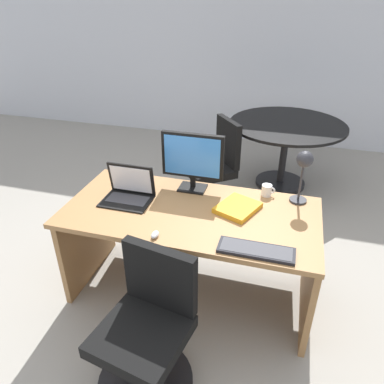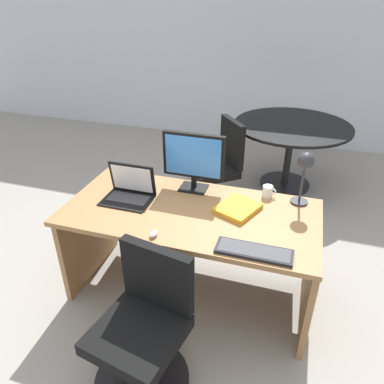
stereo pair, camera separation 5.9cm
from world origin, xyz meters
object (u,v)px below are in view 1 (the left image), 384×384
(office_chair, at_px, (148,336))
(desk_lamp, at_px, (304,166))
(monitor, at_px, (193,158))
(meeting_chair_near, at_px, (214,171))
(desk, at_px, (192,232))
(mouse, at_px, (155,235))
(laptop, at_px, (129,188))
(meeting_table, at_px, (286,139))
(book, at_px, (238,208))
(keyboard, at_px, (256,250))
(coffee_mug, at_px, (267,190))

(office_chair, bearing_deg, desk_lamp, 54.94)
(monitor, relative_size, meeting_chair_near, 0.51)
(desk, relative_size, meeting_chair_near, 1.93)
(mouse, bearing_deg, desk_lamp, 38.31)
(mouse, bearing_deg, laptop, 130.93)
(mouse, height_order, meeting_chair_near, meeting_chair_near)
(meeting_table, xyz_separation_m, meeting_chair_near, (-0.69, -0.56, -0.23))
(meeting_chair_near, bearing_deg, desk_lamp, -53.00)
(desk_lamp, bearing_deg, meeting_table, 95.29)
(desk_lamp, distance_m, book, 0.52)
(mouse, bearing_deg, monitor, 85.10)
(book, bearing_deg, meeting_table, 82.91)
(mouse, distance_m, desk_lamp, 1.08)
(monitor, height_order, meeting_chair_near, monitor)
(laptop, xyz_separation_m, office_chair, (0.43, -0.79, -0.46))
(office_chair, bearing_deg, keyboard, 39.11)
(desk_lamp, xyz_separation_m, meeting_table, (-0.16, 1.68, -0.45))
(monitor, xyz_separation_m, meeting_chair_near, (-0.08, 1.13, -0.65))
(mouse, height_order, book, book)
(desk_lamp, height_order, book, desk_lamp)
(laptop, relative_size, desk_lamp, 0.87)
(monitor, distance_m, desk_lamp, 0.76)
(office_chair, bearing_deg, laptop, 118.36)
(mouse, relative_size, book, 0.22)
(monitor, xyz_separation_m, book, (0.37, -0.20, -0.23))
(coffee_mug, bearing_deg, mouse, -130.83)
(coffee_mug, relative_size, office_chair, 0.11)
(desk, distance_m, monitor, 0.53)
(desk, relative_size, mouse, 22.73)
(desk, xyz_separation_m, office_chair, (-0.04, -0.79, -0.17))
(keyboard, distance_m, meeting_chair_near, 1.90)
(keyboard, distance_m, meeting_table, 2.31)
(keyboard, bearing_deg, meeting_table, 88.56)
(laptop, height_order, office_chair, laptop)
(monitor, height_order, book, monitor)
(desk_lamp, bearing_deg, book, -152.10)
(desk, height_order, keyboard, keyboard)
(coffee_mug, bearing_deg, keyboard, -89.28)
(monitor, bearing_deg, meeting_table, 70.14)
(mouse, xyz_separation_m, meeting_table, (0.66, 2.32, -0.19))
(desk, height_order, laptop, laptop)
(desk_lamp, relative_size, book, 1.13)
(keyboard, bearing_deg, office_chair, -140.89)
(coffee_mug, bearing_deg, desk_lamp, -11.30)
(office_chair, relative_size, meeting_table, 0.68)
(keyboard, relative_size, meeting_table, 0.35)
(desk, height_order, meeting_chair_near, meeting_chair_near)
(desk, distance_m, mouse, 0.48)
(keyboard, xyz_separation_m, book, (-0.18, 0.42, 0.01))
(keyboard, xyz_separation_m, coffee_mug, (-0.01, 0.67, 0.03))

